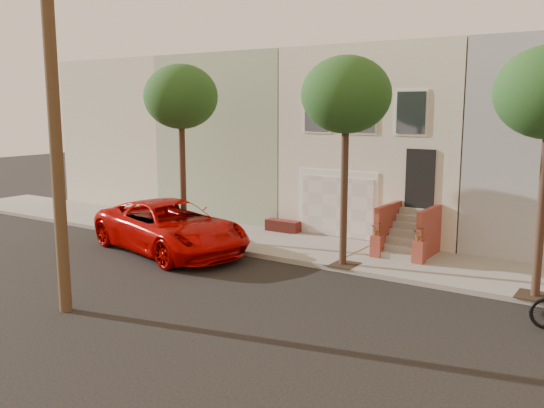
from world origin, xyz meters
The scene contains 6 objects.
ground centered at (0.00, 0.00, 0.00)m, with size 90.00×90.00×0.00m, color black.
sidewalk centered at (0.00, 5.35, 0.07)m, with size 40.00×3.70×0.15m, color gray.
house_row centered at (0.00, 11.19, 3.64)m, with size 33.10×11.70×7.00m.
tree_left centered at (-5.50, 3.90, 5.26)m, with size 2.70×2.57×6.30m.
tree_mid centered at (1.00, 3.90, 5.26)m, with size 2.70×2.57×6.30m.
pickup_truck centered at (-4.91, 2.54, 0.88)m, with size 2.93×6.36×1.77m, color #BE0200.
Camera 1 is at (8.79, -11.81, 4.97)m, focal length 38.47 mm.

